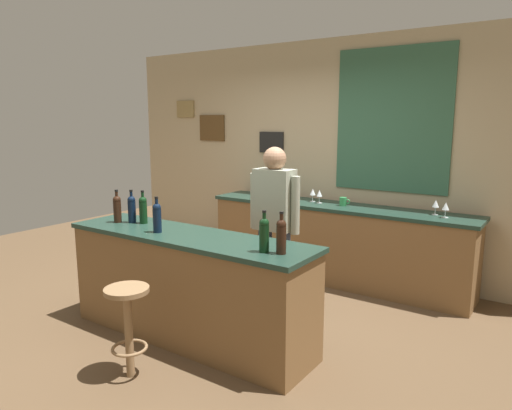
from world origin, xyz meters
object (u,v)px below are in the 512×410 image
object	(u,v)px
wine_bottle_e	(264,234)
coffee_mug	(343,202)
wine_glass_a	(266,189)
wine_glass_d	(436,204)
wine_bottle_f	(281,235)
wine_glass_e	(446,207)
bartender	(274,221)
wine_bottle_d	(157,217)
wine_glass_b	(313,192)
wine_glass_c	(319,194)
wine_bottle_a	(117,208)
wine_bottle_b	(132,208)
wine_bottle_c	(143,209)
bar_stool	(128,317)

from	to	relation	value
wine_bottle_e	coffee_mug	xyz separation A→B (m)	(-0.34, 2.13, -0.11)
wine_glass_a	wine_glass_d	distance (m)	2.03
wine_bottle_f	wine_glass_a	world-z (taller)	wine_bottle_f
wine_glass_a	wine_glass_e	distance (m)	2.14
bartender	wine_bottle_d	world-z (taller)	bartender
bartender	wine_glass_b	world-z (taller)	bartender
wine_glass_c	wine_glass_e	xyz separation A→B (m)	(1.41, -0.04, 0.00)
wine_bottle_a	wine_glass_c	bearing A→B (deg)	63.75
wine_glass_a	wine_bottle_d	bearing A→B (deg)	-81.76
wine_glass_a	wine_glass_e	size ratio (longest dim) A/B	1.00
wine_bottle_b	wine_glass_b	distance (m)	2.19
wine_bottle_b	wine_bottle_e	world-z (taller)	same
wine_bottle_d	wine_glass_c	world-z (taller)	wine_bottle_d
wine_glass_a	wine_glass_d	xyz separation A→B (m)	(2.02, 0.08, 0.00)
wine_bottle_f	wine_glass_a	xyz separation A→B (m)	(-1.50, 2.08, -0.05)
wine_bottle_a	wine_glass_a	bearing A→B (deg)	82.10
wine_glass_c	wine_glass_e	size ratio (longest dim) A/B	1.00
wine_bottle_c	wine_glass_c	xyz separation A→B (m)	(0.79, 1.97, -0.05)
bartender	wine_bottle_c	distance (m)	1.21
wine_glass_b	wine_glass_e	xyz separation A→B (m)	(1.52, -0.08, 0.00)
wine_bottle_a	wine_glass_e	xyz separation A→B (m)	(2.43, 2.04, -0.05)
wine_bottle_f	wine_glass_e	size ratio (longest dim) A/B	1.97
wine_bottle_a	wine_bottle_b	distance (m)	0.14
wine_glass_e	coffee_mug	distance (m)	1.11
wine_glass_b	wine_glass_e	size ratio (longest dim) A/B	1.00
wine_glass_c	coffee_mug	size ratio (longest dim) A/B	1.24
bartender	wine_bottle_f	size ratio (longest dim) A/B	5.29
wine_bottle_f	wine_glass_d	world-z (taller)	wine_bottle_f
bartender	wine_bottle_d	size ratio (longest dim) A/B	5.29
wine_glass_a	wine_glass_e	xyz separation A→B (m)	(2.14, -0.02, 0.00)
wine_bottle_c	wine_bottle_f	size ratio (longest dim) A/B	1.00
wine_bottle_b	wine_glass_d	world-z (taller)	wine_bottle_b
wine_glass_b	coffee_mug	bearing A→B (deg)	-5.12
wine_bottle_a	wine_glass_d	size ratio (longest dim) A/B	1.97
wine_glass_b	coffee_mug	distance (m)	0.41
wine_bottle_a	wine_bottle_f	bearing A→B (deg)	-0.74
wine_glass_a	wine_glass_c	world-z (taller)	same
wine_glass_e	coffee_mug	world-z (taller)	wine_glass_e
wine_bottle_d	wine_glass_d	world-z (taller)	wine_bottle_d
wine_bottle_e	wine_glass_d	distance (m)	2.28
wine_glass_a	wine_glass_d	world-z (taller)	same
wine_bottle_c	wine_glass_a	bearing A→B (deg)	88.37
wine_bottle_d	coffee_mug	bearing A→B (deg)	71.22
wine_bottle_d	wine_bottle_f	xyz separation A→B (m)	(1.20, 0.04, 0.00)
wine_glass_b	wine_glass_d	distance (m)	1.40
wine_glass_e	coffee_mug	bearing A→B (deg)	177.88
wine_bottle_c	wine_glass_b	bearing A→B (deg)	71.18
wine_glass_d	wine_bottle_e	bearing A→B (deg)	-106.42
wine_bottle_c	wine_glass_d	xyz separation A→B (m)	(2.08, 2.03, -0.05)
wine_bottle_b	bar_stool	bearing A→B (deg)	-43.67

